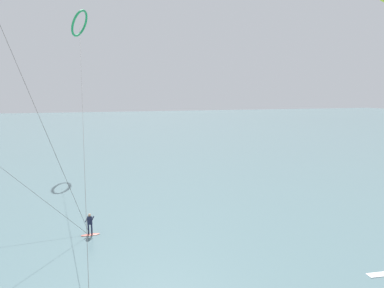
{
  "coord_description": "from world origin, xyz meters",
  "views": [
    {
      "loc": [
        -8.23,
        -2.01,
        10.79
      ],
      "look_at": [
        0.0,
        23.12,
        6.94
      ],
      "focal_mm": 32.5,
      "sensor_mm": 36.0,
      "label": 1
    }
  ],
  "objects": [
    {
      "name": "sea_water",
      "position": [
        0.0,
        108.12,
        0.04
      ],
      "size": [
        400.0,
        200.0,
        0.08
      ],
      "primitive_type": "cube",
      "color": "slate",
      "rests_on": "ground"
    },
    {
      "name": "surfer_coral",
      "position": [
        -7.77,
        24.39,
        0.82
      ],
      "size": [
        1.4,
        0.71,
        1.7
      ],
      "rotation": [
        0.0,
        0.0,
        2.57
      ],
      "color": "#EA7260",
      "rests_on": "ground"
    },
    {
      "name": "kite_emerald",
      "position": [
        -7.45,
        53.56,
        20.98
      ],
      "size": [
        3.5,
        44.15,
        22.98
      ],
      "rotation": [
        0.0,
        0.0,
        4.3
      ],
      "color": "#199351",
      "rests_on": "ground"
    }
  ]
}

